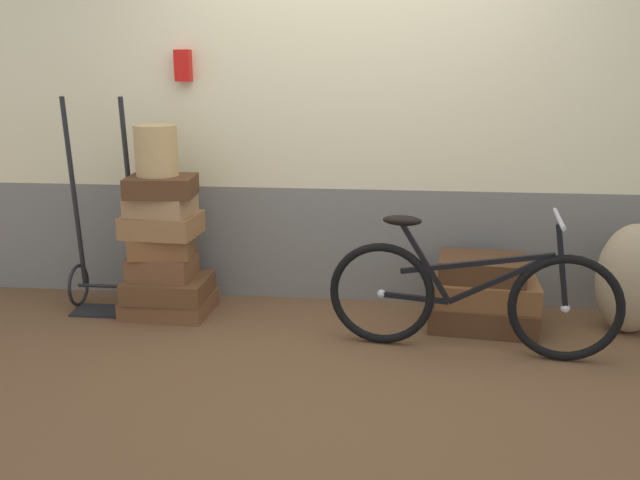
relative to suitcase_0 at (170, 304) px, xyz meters
name	(u,v)px	position (x,y,z in m)	size (l,w,h in m)	color
ground	(346,348)	(1.20, -0.39, -0.09)	(8.78, 5.20, 0.06)	brown
station_building	(359,87)	(1.22, 0.46, 1.39)	(6.78, 0.74, 2.89)	slate
suitcase_0	(170,304)	(0.00, 0.00, 0.00)	(0.55, 0.45, 0.11)	brown
suitcase_1	(169,287)	(0.01, -0.03, 0.12)	(0.52, 0.42, 0.13)	brown
suitcase_2	(162,267)	(-0.02, -0.03, 0.26)	(0.40, 0.29, 0.15)	brown
suitcase_3	(162,246)	(-0.02, -0.02, 0.41)	(0.38, 0.29, 0.13)	brown
suitcase_4	(162,225)	(-0.01, -0.01, 0.54)	(0.46, 0.37, 0.14)	olive
suitcase_5	(161,205)	(-0.01, -0.02, 0.67)	(0.39, 0.31, 0.13)	#9E754C
suitcase_6	(161,186)	(0.01, -0.04, 0.80)	(0.41, 0.32, 0.13)	#4C2D19
suitcase_7	(482,315)	(2.03, -0.04, 0.02)	(0.65, 0.43, 0.16)	#4C2D19
suitcase_8	(486,291)	(2.05, -0.04, 0.18)	(0.62, 0.40, 0.15)	brown
suitcase_9	(482,268)	(2.02, -0.01, 0.32)	(0.52, 0.38, 0.14)	#4C2D19
wicker_basket	(156,150)	(-0.02, -0.01, 1.02)	(0.26, 0.26, 0.31)	tan
luggage_trolley	(106,262)	(-0.43, 0.04, 0.26)	(0.46, 0.36, 1.40)	black
burlap_sack	(632,279)	(2.91, -0.03, 0.28)	(0.42, 0.36, 0.68)	#9E8966
bicycle	(469,296)	(1.90, -0.43, 0.28)	(1.62, 0.46, 0.82)	black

